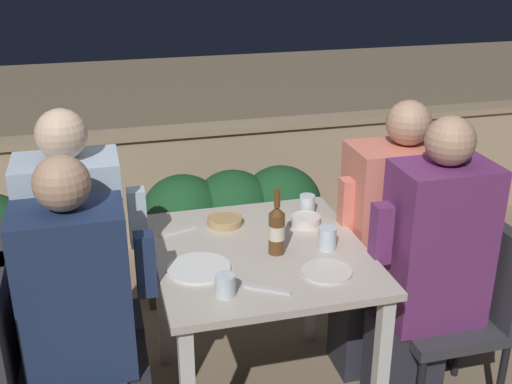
{
  "coord_description": "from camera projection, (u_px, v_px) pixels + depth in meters",
  "views": [
    {
      "loc": [
        -0.58,
        -2.17,
        1.95
      ],
      "look_at": [
        0.0,
        0.07,
        0.98
      ],
      "focal_mm": 45.0,
      "sensor_mm": 36.0,
      "label": 1
    }
  ],
  "objects": [
    {
      "name": "fork_1",
      "position": [
        178.0,
        231.0,
        2.68
      ],
      "size": [
        0.17,
        0.07,
        0.01
      ],
      "color": "silver",
      "rests_on": "dining_table"
    },
    {
      "name": "fork_0",
      "position": [
        268.0,
        289.0,
        2.25
      ],
      "size": [
        0.15,
        0.11,
        0.01
      ],
      "color": "silver",
      "rests_on": "dining_table"
    },
    {
      "name": "plate_0",
      "position": [
        199.0,
        268.0,
        2.39
      ],
      "size": [
        0.24,
        0.24,
        0.01
      ],
      "color": "white",
      "rests_on": "dining_table"
    },
    {
      "name": "glass_cup_2",
      "position": [
        327.0,
        238.0,
        2.52
      ],
      "size": [
        0.07,
        0.07,
        0.09
      ],
      "color": "silver",
      "rests_on": "dining_table"
    },
    {
      "name": "parapet_wall",
      "position": [
        194.0,
        183.0,
        4.17
      ],
      "size": [
        9.0,
        0.18,
        0.77
      ],
      "color": "tan",
      "rests_on": "ground_plane"
    },
    {
      "name": "person_blue_shirt",
      "position": [
        85.0,
        269.0,
        2.56
      ],
      "size": [
        0.48,
        0.26,
        1.33
      ],
      "color": "#282833",
      "rests_on": "ground_plane"
    },
    {
      "name": "person_navy_jumper",
      "position": [
        88.0,
        319.0,
        2.3
      ],
      "size": [
        0.47,
        0.26,
        1.26
      ],
      "color": "#282833",
      "rests_on": "ground_plane"
    },
    {
      "name": "glass_cup_0",
      "position": [
        225.0,
        285.0,
        2.21
      ],
      "size": [
        0.07,
        0.07,
        0.08
      ],
      "color": "silver",
      "rests_on": "dining_table"
    },
    {
      "name": "chair_right_near",
      "position": [
        466.0,
        297.0,
        2.68
      ],
      "size": [
        0.44,
        0.43,
        0.84
      ],
      "color": "#333338",
      "rests_on": "ground_plane"
    },
    {
      "name": "dining_table",
      "position": [
        260.0,
        274.0,
        2.57
      ],
      "size": [
        0.83,
        0.89,
        0.76
      ],
      "color": "#BCB2A3",
      "rests_on": "ground_plane"
    },
    {
      "name": "chair_left_near",
      "position": [
        36.0,
        358.0,
        2.31
      ],
      "size": [
        0.44,
        0.43,
        0.84
      ],
      "color": "#333338",
      "rests_on": "ground_plane"
    },
    {
      "name": "planter_hedge",
      "position": [
        233.0,
        223.0,
        3.62
      ],
      "size": [
        1.02,
        0.47,
        0.69
      ],
      "color": "brown",
      "rests_on": "ground_plane"
    },
    {
      "name": "person_coral_top",
      "position": [
        391.0,
        242.0,
        2.85
      ],
      "size": [
        0.52,
        0.26,
        1.28
      ],
      "color": "#282833",
      "rests_on": "ground_plane"
    },
    {
      "name": "bowl_0",
      "position": [
        306.0,
        220.0,
        2.73
      ],
      "size": [
        0.12,
        0.12,
        0.04
      ],
      "color": "silver",
      "rests_on": "dining_table"
    },
    {
      "name": "person_purple_stripe",
      "position": [
        428.0,
        272.0,
        2.58
      ],
      "size": [
        0.48,
        0.26,
        1.3
      ],
      "color": "#282833",
      "rests_on": "ground_plane"
    },
    {
      "name": "chair_left_far",
      "position": [
        40.0,
        311.0,
        2.58
      ],
      "size": [
        0.44,
        0.43,
        0.84
      ],
      "color": "#333338",
      "rests_on": "ground_plane"
    },
    {
      "name": "chair_right_far",
      "position": [
        428.0,
        263.0,
        2.95
      ],
      "size": [
        0.44,
        0.43,
        0.84
      ],
      "color": "#333338",
      "rests_on": "ground_plane"
    },
    {
      "name": "plate_1",
      "position": [
        327.0,
        271.0,
        2.36
      ],
      "size": [
        0.19,
        0.19,
        0.01
      ],
      "color": "silver",
      "rests_on": "dining_table"
    },
    {
      "name": "bowl_1",
      "position": [
        225.0,
        220.0,
        2.74
      ],
      "size": [
        0.15,
        0.15,
        0.03
      ],
      "color": "tan",
      "rests_on": "dining_table"
    },
    {
      "name": "beer_bottle",
      "position": [
        277.0,
        229.0,
        2.47
      ],
      "size": [
        0.06,
        0.06,
        0.27
      ],
      "color": "brown",
      "rests_on": "dining_table"
    },
    {
      "name": "glass_cup_1",
      "position": [
        307.0,
        205.0,
        2.83
      ],
      "size": [
        0.07,
        0.07,
        0.09
      ],
      "color": "silver",
      "rests_on": "dining_table"
    }
  ]
}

